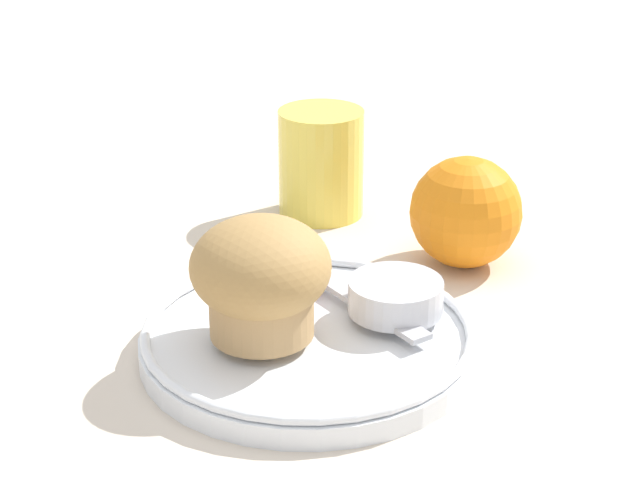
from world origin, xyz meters
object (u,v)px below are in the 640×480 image
Objects in this scene: orange_fruit at (466,212)px; juice_glass at (321,163)px; butter_knife at (344,290)px; muffin at (254,275)px.

orange_fruit is 0.14m from juice_glass.
butter_knife is 0.18m from juice_glass.
muffin reaches higher than juice_glass.
muffin is 0.24m from juice_glass.
muffin is 0.97× the size of juice_glass.
butter_knife is 1.75× the size of juice_glass.
juice_glass reaches higher than orange_fruit.
butter_knife is 0.13m from orange_fruit.
orange_fruit is (0.06, 0.19, -0.02)m from muffin.
butter_knife is (0.02, 0.07, -0.04)m from muffin.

